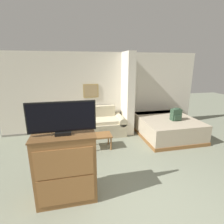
# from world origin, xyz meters

# --- Properties ---
(ground_plane) EXTENTS (20.00, 20.00, 0.00)m
(ground_plane) POSITION_xyz_m (0.00, 0.00, 0.00)
(ground_plane) COLOR gray
(wall_back) EXTENTS (6.62, 0.16, 2.60)m
(wall_back) POSITION_xyz_m (-0.00, 3.98, 1.29)
(wall_back) COLOR silver
(wall_back) RESTS_ON ground_plane
(wall_partition_pillar) EXTENTS (0.24, 0.76, 2.60)m
(wall_partition_pillar) POSITION_xyz_m (0.71, 3.54, 1.30)
(wall_partition_pillar) COLOR silver
(wall_partition_pillar) RESTS_ON ground_plane
(couch) EXTENTS (2.03, 0.84, 0.88)m
(couch) POSITION_xyz_m (-0.45, 3.50, 0.32)
(couch) COLOR #B7AD8E
(couch) RESTS_ON ground_plane
(coffee_table) EXTENTS (0.69, 0.44, 0.39)m
(coffee_table) POSITION_xyz_m (-0.42, 2.51, 0.34)
(coffee_table) COLOR brown
(coffee_table) RESTS_ON ground_plane
(side_table) EXTENTS (0.41, 0.41, 0.58)m
(side_table) POSITION_xyz_m (-1.61, 3.49, 0.47)
(side_table) COLOR brown
(side_table) RESTS_ON ground_plane
(table_lamp) EXTENTS (0.37, 0.37, 0.42)m
(table_lamp) POSITION_xyz_m (-1.61, 3.49, 0.87)
(table_lamp) COLOR tan
(table_lamp) RESTS_ON side_table
(tv_dresser) EXTENTS (0.98, 0.48, 1.18)m
(tv_dresser) POSITION_xyz_m (-1.21, 0.80, 0.59)
(tv_dresser) COLOR brown
(tv_dresser) RESTS_ON ground_plane
(tv) EXTENTS (1.02, 0.16, 0.52)m
(tv) POSITION_xyz_m (-1.21, 0.80, 1.45)
(tv) COLOR black
(tv) RESTS_ON tv_dresser
(bed) EXTENTS (1.71, 1.93, 0.59)m
(bed) POSITION_xyz_m (1.81, 2.92, 0.30)
(bed) COLOR brown
(bed) RESTS_ON ground_plane
(backpack) EXTENTS (0.29, 0.22, 0.38)m
(backpack) POSITION_xyz_m (1.96, 2.66, 0.78)
(backpack) COLOR #2D4733
(backpack) RESTS_ON bed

